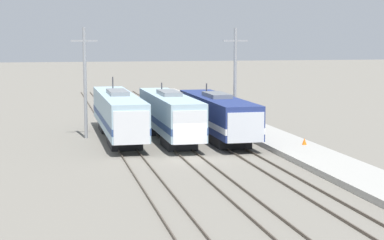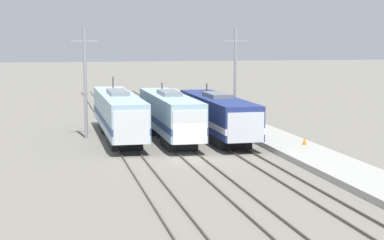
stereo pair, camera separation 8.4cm
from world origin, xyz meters
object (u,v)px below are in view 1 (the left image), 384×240
catenary_tower_right (235,78)px  locomotive_far_right (218,116)px  locomotive_far_left (118,114)px  locomotive_center (170,115)px  traffic_cone (304,141)px  catenary_tower_left (85,81)px

catenary_tower_right → locomotive_far_right: bearing=-128.5°
locomotive_far_left → catenary_tower_right: (10.84, 1.07, 2.90)m
locomotive_far_left → locomotive_center: 4.62m
catenary_tower_right → traffic_cone: (2.80, -9.81, -4.40)m
catenary_tower_left → locomotive_far_right: bearing=-15.1°
locomotive_far_left → catenary_tower_right: 11.28m
catenary_tower_left → traffic_cone: catenary_tower_left is taller
locomotive_far_right → catenary_tower_left: 11.98m
locomotive_center → catenary_tower_left: (-6.97, 2.96, 2.89)m
locomotive_far_left → locomotive_far_right: bearing=-13.0°
locomotive_far_right → traffic_cone: size_ratio=32.55×
catenary_tower_right → catenary_tower_left: bearing=180.0°
locomotive_far_left → locomotive_center: locomotive_far_left is taller
locomotive_far_right → catenary_tower_right: bearing=51.5°
catenary_tower_left → locomotive_center: bearing=-23.0°
locomotive_far_left → locomotive_far_right: size_ratio=1.11×
catenary_tower_left → catenary_tower_right: 13.60m
locomotive_center → catenary_tower_right: size_ratio=1.72×
catenary_tower_left → catenary_tower_right: (13.60, 0.00, 0.00)m
locomotive_far_left → catenary_tower_left: 4.14m
locomotive_far_left → traffic_cone: bearing=-32.6°
locomotive_far_left → locomotive_center: size_ratio=1.13×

